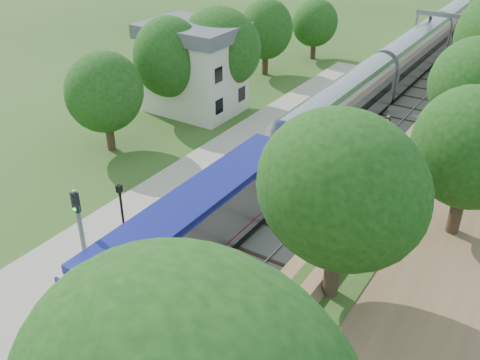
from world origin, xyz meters
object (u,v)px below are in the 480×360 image
Objects in this scene: train at (437,39)px; signal_platform at (81,232)px; signal_gantry at (453,27)px; station_building at (194,67)px; lamppost_far at (124,223)px; signal_farside at (383,152)px.

signal_platform is at bearing -93.13° from train.
signal_platform reaches higher than signal_gantry.
station_building is 29.94m from signal_gantry.
lamppost_far is at bearing -94.32° from train.
signal_farside is (3.73, -31.85, -0.88)m from signal_gantry.
station_building reaches higher than lamppost_far.
signal_platform is (11.10, -23.54, 0.02)m from station_building.
signal_platform is at bearing -96.31° from signal_gantry.
station_building reaches higher than train.
lamppost_far is at bearing 103.42° from signal_platform.
station_building is 21.33m from signal_farside.
lamppost_far is (-3.74, -49.58, 0.17)m from train.
signal_platform reaches higher than train.
train is at bearing 99.66° from signal_farside.
station_building is at bearing 115.24° from signal_platform.
lamppost_far reaches higher than train.
signal_gantry is 1.34× the size of signal_farside.
station_building is at bearing -123.38° from signal_gantry.
train is at bearing 118.38° from signal_gantry.
lamppost_far is at bearing -127.08° from signal_farside.
train is 53.22m from signal_platform.
station_building is at bearing 117.13° from lamppost_far.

